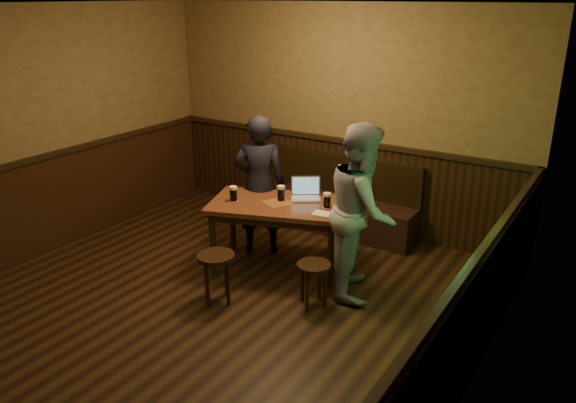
# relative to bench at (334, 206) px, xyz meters

# --- Properties ---
(room) EXTENTS (5.04, 6.04, 2.84)m
(room) POSITION_rel_bench_xyz_m (-0.11, -2.53, 0.89)
(room) COLOR black
(room) RESTS_ON ground
(bench) EXTENTS (2.20, 0.50, 0.95)m
(bench) POSITION_rel_bench_xyz_m (0.00, 0.00, 0.00)
(bench) COLOR black
(bench) RESTS_ON ground
(pub_table) EXTENTS (1.64, 1.26, 0.78)m
(pub_table) POSITION_rel_bench_xyz_m (-0.00, -1.32, 0.36)
(pub_table) COLOR #4F2516
(pub_table) RESTS_ON ground
(stool_left) EXTENTS (0.39, 0.39, 0.50)m
(stool_left) POSITION_rel_bench_xyz_m (-0.11, -2.25, 0.09)
(stool_left) COLOR black
(stool_left) RESTS_ON ground
(stool_right) EXTENTS (0.34, 0.34, 0.45)m
(stool_right) POSITION_rel_bench_xyz_m (0.74, -1.81, 0.05)
(stool_right) COLOR black
(stool_right) RESTS_ON ground
(pint_left) EXTENTS (0.11, 0.11, 0.17)m
(pint_left) POSITION_rel_bench_xyz_m (-0.43, -1.54, 0.55)
(pint_left) COLOR maroon
(pint_left) RESTS_ON pub_table
(pint_mid) EXTENTS (0.11, 0.11, 0.17)m
(pint_mid) POSITION_rel_bench_xyz_m (-0.00, -1.25, 0.55)
(pint_mid) COLOR maroon
(pint_mid) RESTS_ON pub_table
(pint_right) EXTENTS (0.10, 0.10, 0.16)m
(pint_right) POSITION_rel_bench_xyz_m (0.52, -1.17, 0.54)
(pint_right) COLOR maroon
(pint_right) RESTS_ON pub_table
(laptop) EXTENTS (0.41, 0.39, 0.23)m
(laptop) POSITION_rel_bench_xyz_m (0.18, -1.03, 0.52)
(laptop) COLOR silver
(laptop) RESTS_ON pub_table
(menu) EXTENTS (0.24, 0.18, 0.00)m
(menu) POSITION_rel_bench_xyz_m (0.57, -1.34, 0.46)
(menu) COLOR silver
(menu) RESTS_ON pub_table
(person_suit) EXTENTS (0.72, 0.65, 1.64)m
(person_suit) POSITION_rel_bench_xyz_m (-0.42, -1.06, 0.51)
(person_suit) COLOR black
(person_suit) RESTS_ON ground
(person_grey) EXTENTS (0.95, 1.05, 1.76)m
(person_grey) POSITION_rel_bench_xyz_m (0.98, -1.28, 0.57)
(person_grey) COLOR gray
(person_grey) RESTS_ON ground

